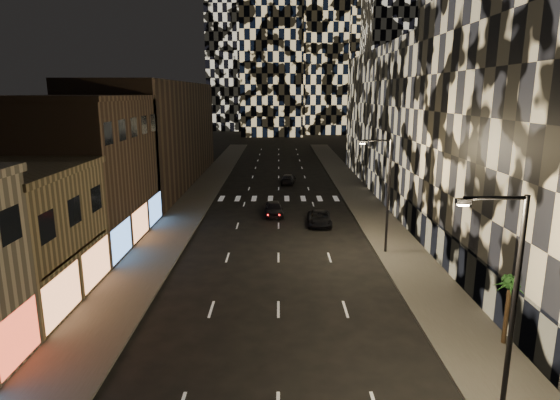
{
  "coord_description": "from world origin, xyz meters",
  "views": [
    {
      "loc": [
        0.04,
        -5.68,
        12.57
      ],
      "look_at": [
        0.1,
        23.0,
        6.0
      ],
      "focal_mm": 30.0,
      "sensor_mm": 36.0,
      "label": 1
    }
  ],
  "objects_px": {
    "car_dark_midlane": "(274,209)",
    "car_dark_oncoming": "(288,179)",
    "palm_tree": "(510,288)",
    "streetlight_far": "(386,188)",
    "streetlight_near": "(508,297)",
    "car_dark_rightlane": "(320,218)"
  },
  "relations": [
    {
      "from": "streetlight_far",
      "to": "car_dark_midlane",
      "type": "height_order",
      "value": "streetlight_far"
    },
    {
      "from": "streetlight_far",
      "to": "car_dark_rightlane",
      "type": "height_order",
      "value": "streetlight_far"
    },
    {
      "from": "streetlight_far",
      "to": "car_dark_rightlane",
      "type": "distance_m",
      "value": 10.46
    },
    {
      "from": "streetlight_far",
      "to": "palm_tree",
      "type": "distance_m",
      "value": 14.6
    },
    {
      "from": "palm_tree",
      "to": "streetlight_far",
      "type": "bearing_deg",
      "value": 102.59
    },
    {
      "from": "car_dark_rightlane",
      "to": "streetlight_far",
      "type": "bearing_deg",
      "value": -60.18
    },
    {
      "from": "streetlight_far",
      "to": "palm_tree",
      "type": "relative_size",
      "value": 2.49
    },
    {
      "from": "streetlight_far",
      "to": "palm_tree",
      "type": "height_order",
      "value": "streetlight_far"
    },
    {
      "from": "streetlight_near",
      "to": "streetlight_far",
      "type": "bearing_deg",
      "value": 90.0
    },
    {
      "from": "streetlight_far",
      "to": "palm_tree",
      "type": "bearing_deg",
      "value": -77.41
    },
    {
      "from": "streetlight_far",
      "to": "car_dark_rightlane",
      "type": "relative_size",
      "value": 1.87
    },
    {
      "from": "car_dark_midlane",
      "to": "car_dark_oncoming",
      "type": "distance_m",
      "value": 18.11
    },
    {
      "from": "car_dark_oncoming",
      "to": "car_dark_rightlane",
      "type": "distance_m",
      "value": 21.63
    },
    {
      "from": "streetlight_near",
      "to": "car_dark_oncoming",
      "type": "xyz_separation_m",
      "value": [
        -7.01,
        49.75,
        -4.69
      ]
    },
    {
      "from": "car_dark_oncoming",
      "to": "palm_tree",
      "type": "height_order",
      "value": "palm_tree"
    },
    {
      "from": "streetlight_near",
      "to": "streetlight_far",
      "type": "xyz_separation_m",
      "value": [
        0.0,
        20.0,
        0.0
      ]
    },
    {
      "from": "streetlight_near",
      "to": "car_dark_rightlane",
      "type": "relative_size",
      "value": 1.87
    },
    {
      "from": "streetlight_far",
      "to": "car_dark_rightlane",
      "type": "xyz_separation_m",
      "value": [
        -4.35,
        8.28,
        -4.68
      ]
    },
    {
      "from": "car_dark_oncoming",
      "to": "palm_tree",
      "type": "relative_size",
      "value": 1.27
    },
    {
      "from": "streetlight_near",
      "to": "car_dark_oncoming",
      "type": "bearing_deg",
      "value": 98.03
    },
    {
      "from": "streetlight_far",
      "to": "car_dark_oncoming",
      "type": "bearing_deg",
      "value": 103.27
    },
    {
      "from": "car_dark_midlane",
      "to": "car_dark_rightlane",
      "type": "distance_m",
      "value": 5.67
    }
  ]
}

